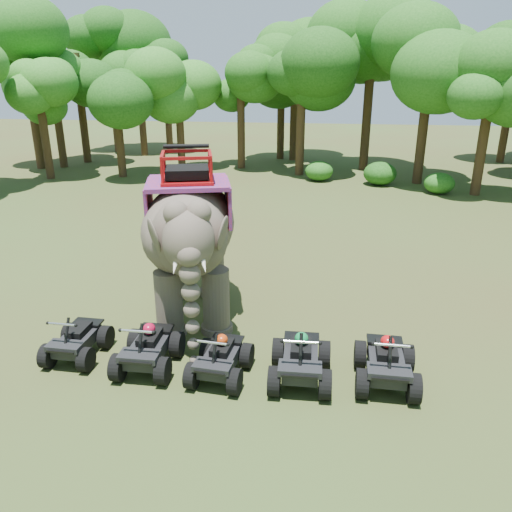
{
  "coord_description": "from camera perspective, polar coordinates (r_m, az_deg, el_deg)",
  "views": [
    {
      "loc": [
        1.69,
        -10.93,
        6.5
      ],
      "look_at": [
        0.0,
        1.2,
        1.9
      ],
      "focal_mm": 35.0,
      "sensor_mm": 36.0,
      "label": 1
    }
  ],
  "objects": [
    {
      "name": "atv_0",
      "position": [
        12.71,
        -19.85,
        -8.45
      ],
      "size": [
        1.21,
        1.63,
        1.19
      ],
      "primitive_type": null,
      "rotation": [
        0.0,
        0.0,
        -0.02
      ],
      "color": "black",
      "rests_on": "ground"
    },
    {
      "name": "tree_41",
      "position": [
        41.43,
        27.01,
        15.32
      ],
      "size": [
        5.91,
        5.91,
        8.45
      ],
      "primitive_type": null,
      "color": "#195114",
      "rests_on": "ground"
    },
    {
      "name": "tree_39",
      "position": [
        43.98,
        -16.07,
        18.07
      ],
      "size": [
        7.19,
        7.19,
        10.27
      ],
      "primitive_type": null,
      "color": "#195114",
      "rests_on": "ground"
    },
    {
      "name": "tree_35",
      "position": [
        38.39,
        4.41,
        17.54
      ],
      "size": [
        6.29,
        6.29,
        8.99
      ],
      "primitive_type": null,
      "color": "#195114",
      "rests_on": "ground"
    },
    {
      "name": "tree_40",
      "position": [
        41.4,
        -13.02,
        16.59
      ],
      "size": [
        5.56,
        5.56,
        7.94
      ],
      "primitive_type": null,
      "color": "#195114",
      "rests_on": "ground"
    },
    {
      "name": "tree_37",
      "position": [
        37.89,
        -21.8,
        15.06
      ],
      "size": [
        5.28,
        5.28,
        7.54
      ],
      "primitive_type": null,
      "color": "#195114",
      "rests_on": "ground"
    },
    {
      "name": "tree_30",
      "position": [
        33.12,
        -15.53,
        14.8
      ],
      "size": [
        4.99,
        4.99,
        7.13
      ],
      "primitive_type": null,
      "color": "#195114",
      "rests_on": "ground"
    },
    {
      "name": "atv_2",
      "position": [
        11.27,
        -4.13,
        -10.99
      ],
      "size": [
        1.34,
        1.74,
        1.21
      ],
      "primitive_type": null,
      "rotation": [
        0.0,
        0.0,
        -0.09
      ],
      "color": "black",
      "rests_on": "ground"
    },
    {
      "name": "tree_34",
      "position": [
        39.38,
        -19.37,
        16.15
      ],
      "size": [
        5.88,
        5.88,
        8.4
      ],
      "primitive_type": null,
      "color": "#195114",
      "rests_on": "ground"
    },
    {
      "name": "tree_3",
      "position": [
        29.66,
        24.74,
        13.47
      ],
      "size": [
        5.25,
        5.25,
        7.5
      ],
      "primitive_type": null,
      "color": "#195114",
      "rests_on": "ground"
    },
    {
      "name": "tree_31",
      "position": [
        34.37,
        -8.71,
        15.08
      ],
      "size": [
        4.67,
        4.67,
        6.67
      ],
      "primitive_type": null,
      "color": "#195114",
      "rests_on": "ground"
    },
    {
      "name": "tree_32",
      "position": [
        35.0,
        -1.73,
        15.91
      ],
      "size": [
        5.1,
        5.1,
        7.29
      ],
      "primitive_type": null,
      "color": "#195114",
      "rests_on": "ground"
    },
    {
      "name": "tree_0",
      "position": [
        32.75,
        5.19,
        16.55
      ],
      "size": [
        5.93,
        5.93,
        8.47
      ],
      "primitive_type": null,
      "color": "#195114",
      "rests_on": "ground"
    },
    {
      "name": "tree_33",
      "position": [
        38.87,
        2.89,
        17.0
      ],
      "size": [
        5.71,
        5.71,
        8.16
      ],
      "primitive_type": null,
      "color": "#195114",
      "rests_on": "ground"
    },
    {
      "name": "atv_3",
      "position": [
        11.14,
        5.15,
        -11.03
      ],
      "size": [
        1.37,
        1.85,
        1.35
      ],
      "primitive_type": null,
      "rotation": [
        0.0,
        0.0,
        0.02
      ],
      "color": "black",
      "rests_on": "ground"
    },
    {
      "name": "tree_29",
      "position": [
        34.04,
        -23.13,
        13.55
      ],
      "size": [
        4.57,
        4.57,
        6.52
      ],
      "primitive_type": null,
      "color": "#195114",
      "rests_on": "ground"
    },
    {
      "name": "tree_1",
      "position": [
        35.18,
        12.74,
        17.52
      ],
      "size": [
        6.86,
        6.86,
        9.8
      ],
      "primitive_type": null,
      "color": "#195114",
      "rests_on": "ground"
    },
    {
      "name": "ground",
      "position": [
        12.83,
        -0.75,
        -9.86
      ],
      "size": [
        110.0,
        110.0,
        0.0
      ],
      "primitive_type": "plane",
      "color": "#47381E",
      "rests_on": "ground"
    },
    {
      "name": "tree_2",
      "position": [
        31.57,
        18.77,
        15.66
      ],
      "size": [
        6.09,
        6.09,
        8.7
      ],
      "primitive_type": null,
      "color": "#195114",
      "rests_on": "ground"
    },
    {
      "name": "tree_36",
      "position": [
        37.88,
        -24.31,
        16.14
      ],
      "size": [
        6.58,
        6.58,
        9.39
      ],
      "primitive_type": null,
      "color": "#195114",
      "rests_on": "ground"
    },
    {
      "name": "atv_4",
      "position": [
        11.37,
        14.74,
        -11.05
      ],
      "size": [
        1.35,
        1.82,
        1.33
      ],
      "primitive_type": null,
      "rotation": [
        0.0,
        0.0,
        -0.02
      ],
      "color": "black",
      "rests_on": "ground"
    },
    {
      "name": "tree_43",
      "position": [
        42.27,
        -10.09,
        16.76
      ],
      "size": [
        5.45,
        5.45,
        7.78
      ],
      "primitive_type": null,
      "color": "#195114",
      "rests_on": "ground"
    },
    {
      "name": "elephant",
      "position": [
        13.53,
        -7.53,
        2.33
      ],
      "size": [
        3.74,
        5.92,
        4.61
      ],
      "primitive_type": null,
      "rotation": [
        0.0,
        0.0,
        0.26
      ],
      "color": "brown",
      "rests_on": "ground"
    },
    {
      "name": "atv_1",
      "position": [
        11.81,
        -12.28,
        -9.64
      ],
      "size": [
        1.29,
        1.75,
        1.29
      ],
      "primitive_type": null,
      "rotation": [
        0.0,
        0.0,
        0.01
      ],
      "color": "black",
      "rests_on": "ground"
    }
  ]
}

